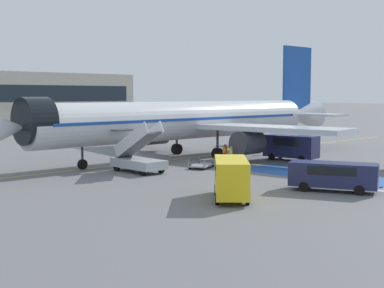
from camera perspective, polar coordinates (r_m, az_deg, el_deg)
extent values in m
plane|color=slate|center=(53.38, -0.04, -1.37)|extent=(600.00, 600.00, 0.00)
cube|color=gold|center=(52.25, -0.83, -1.51)|extent=(76.73, 1.37, 0.01)
cube|color=#2856A8|center=(42.66, 13.11, -3.20)|extent=(4.82, 12.73, 0.01)
cylinder|color=silver|center=(51.94, -0.83, 2.54)|extent=(32.79, 4.18, 3.68)
cone|color=silver|center=(41.85, -19.80, 1.55)|extent=(4.10, 3.67, 3.60)
cone|color=silver|center=(66.32, 11.50, 3.04)|extent=(5.57, 3.61, 3.53)
cylinder|color=black|center=(42.99, -16.45, 2.36)|extent=(2.26, 3.75, 3.71)
cube|color=#19479E|center=(51.93, -0.83, 2.75)|extent=(30.17, 4.21, 0.24)
cube|color=silver|center=(48.79, 8.14, 1.66)|extent=(6.25, 15.52, 0.44)
cylinder|color=#38383D|center=(48.63, 5.96, 0.12)|extent=(2.80, 2.17, 2.13)
cube|color=silver|center=(59.96, -3.75, 2.38)|extent=(6.69, 15.59, 0.44)
cylinder|color=#38383D|center=(58.21, -4.01, 0.99)|extent=(2.80, 2.17, 2.13)
cube|color=#19479E|center=(65.63, 11.15, 7.00)|extent=(5.15, 0.44, 7.25)
cube|color=silver|center=(63.20, 13.36, 3.06)|extent=(3.40, 5.93, 0.24)
cube|color=silver|center=(67.31, 8.39, 3.28)|extent=(3.40, 5.93, 0.24)
cylinder|color=#38383D|center=(45.18, -11.64, -0.31)|extent=(0.20, 0.20, 2.91)
cylinder|color=black|center=(45.34, -11.60, -2.14)|extent=(0.84, 0.29, 0.84)
cylinder|color=#38383D|center=(51.08, 2.74, 0.41)|extent=(0.24, 0.24, 2.60)
cylinder|color=black|center=(51.20, 2.73, -1.04)|extent=(1.11, 0.62, 1.10)
cylinder|color=#38383D|center=(55.32, -1.64, 0.79)|extent=(0.24, 0.24, 2.60)
cylinder|color=black|center=(55.43, -1.63, -0.55)|extent=(1.11, 0.62, 1.10)
cube|color=#ADB2BA|center=(43.05, -5.72, -2.07)|extent=(2.27, 4.83, 0.70)
cylinder|color=black|center=(43.89, -8.02, -2.42)|extent=(0.23, 0.70, 0.70)
cylinder|color=black|center=(44.98, -6.07, -2.21)|extent=(0.23, 0.70, 0.70)
cylinder|color=black|center=(41.21, -5.33, -2.89)|extent=(0.23, 0.70, 0.70)
cylinder|color=black|center=(42.37, -3.33, -2.65)|extent=(0.23, 0.70, 0.70)
cube|color=#4C4C51|center=(42.88, -5.74, -0.13)|extent=(1.49, 4.18, 2.37)
cube|color=#4C4C51|center=(44.62, -7.53, 1.49)|extent=(1.67, 1.13, 0.12)
cube|color=silver|center=(42.38, -6.57, 0.44)|extent=(0.13, 4.54, 3.06)
cube|color=silver|center=(43.31, -4.94, 0.56)|extent=(0.13, 4.54, 3.06)
cube|color=#38383D|center=(74.31, -9.74, 1.05)|extent=(9.78, 3.79, 0.60)
cube|color=silver|center=(71.24, -12.52, 1.22)|extent=(2.42, 2.64, 1.60)
cube|color=black|center=(70.55, -13.19, 1.43)|extent=(0.32, 1.99, 0.70)
cylinder|color=#B7BCC4|center=(74.50, -9.51, 2.17)|extent=(6.81, 3.14, 2.25)
cylinder|color=gold|center=(74.50, -9.51, 2.17)|extent=(0.66, 2.33, 2.30)
cylinder|color=black|center=(70.66, -11.63, 0.56)|extent=(0.99, 0.41, 0.96)
cylinder|color=black|center=(72.48, -12.85, 0.65)|extent=(0.99, 0.41, 0.96)
cylinder|color=black|center=(73.82, -8.81, 0.81)|extent=(0.99, 0.41, 0.96)
cylinder|color=black|center=(75.56, -10.04, 0.89)|extent=(0.99, 0.41, 0.96)
cylinder|color=black|center=(75.64, -7.35, 0.93)|extent=(0.99, 0.41, 0.96)
cylinder|color=black|center=(77.35, -8.58, 1.01)|extent=(0.99, 0.41, 0.96)
cube|color=#1E234C|center=(35.54, 14.83, -3.17)|extent=(3.96, 5.78, 1.53)
cube|color=black|center=(35.49, 14.84, -2.63)|extent=(2.97, 3.54, 0.55)
cylinder|color=black|center=(35.06, 11.86, -4.49)|extent=(0.44, 0.67, 0.64)
cylinder|color=black|center=(36.73, 12.32, -4.05)|extent=(0.44, 0.67, 0.64)
cylinder|color=black|center=(34.65, 17.43, -4.73)|extent=(0.44, 0.67, 0.64)
cylinder|color=black|center=(36.34, 17.64, -4.28)|extent=(0.44, 0.67, 0.64)
cube|color=yellow|center=(31.76, 4.19, -3.49)|extent=(4.89, 4.86, 2.09)
cube|color=black|center=(31.70, 4.20, -2.67)|extent=(3.30, 3.29, 0.75)
cylinder|color=black|center=(33.45, 2.58, -4.85)|extent=(0.60, 0.59, 0.64)
cylinder|color=black|center=(33.52, 5.52, -4.85)|extent=(0.60, 0.59, 0.64)
cylinder|color=black|center=(30.38, 2.70, -5.89)|extent=(0.60, 0.59, 0.64)
cylinder|color=black|center=(30.47, 5.94, -5.88)|extent=(0.60, 0.59, 0.64)
cube|color=#1E234C|center=(51.25, 10.52, -0.23)|extent=(2.59, 5.25, 2.04)
cube|color=black|center=(51.21, 10.53, 0.27)|extent=(2.31, 3.01, 0.74)
cylinder|color=black|center=(51.45, 12.49, -1.39)|extent=(0.29, 0.66, 0.64)
cylinder|color=black|center=(49.88, 11.62, -1.58)|extent=(0.29, 0.66, 0.64)
cylinder|color=black|center=(52.86, 9.44, -1.16)|extent=(0.29, 0.66, 0.64)
cylinder|color=black|center=(51.33, 8.50, -1.34)|extent=(0.29, 0.66, 0.64)
cube|color=gray|center=(45.13, 1.03, -2.27)|extent=(2.99, 2.44, 0.12)
cylinder|color=black|center=(46.32, 0.74, -2.15)|extent=(0.41, 0.26, 0.40)
cylinder|color=black|center=(45.89, 2.23, -2.22)|extent=(0.41, 0.26, 0.40)
cylinder|color=black|center=(44.40, -0.22, -2.47)|extent=(0.41, 0.26, 0.40)
cylinder|color=black|center=(43.95, 1.33, -2.55)|extent=(0.41, 0.26, 0.40)
cylinder|color=gray|center=(46.43, 0.75, -1.64)|extent=(0.05, 0.05, 0.55)
cylinder|color=gray|center=(45.97, 2.36, -1.71)|extent=(0.05, 0.05, 0.55)
cylinder|color=gray|center=(44.23, -0.36, -1.99)|extent=(0.05, 0.05, 0.55)
cylinder|color=gray|center=(43.73, 1.32, -2.07)|extent=(0.05, 0.05, 0.55)
cylinder|color=black|center=(57.56, 12.48, -0.56)|extent=(0.14, 0.14, 0.88)
cylinder|color=black|center=(57.39, 12.49, -0.58)|extent=(0.14, 0.14, 0.88)
cube|color=orange|center=(57.40, 12.50, 0.21)|extent=(0.47, 0.43, 0.70)
cube|color=silver|center=(57.40, 12.50, 0.21)|extent=(0.48, 0.44, 0.06)
sphere|color=beige|center=(57.37, 12.51, 0.68)|extent=(0.24, 0.24, 0.24)
cylinder|color=#191E38|center=(55.81, 8.12, -0.68)|extent=(0.14, 0.14, 0.86)
cylinder|color=#191E38|center=(55.97, 8.08, -0.66)|extent=(0.14, 0.14, 0.86)
cube|color=yellow|center=(55.81, 8.11, 0.11)|extent=(0.43, 0.47, 0.68)
cube|color=silver|center=(55.81, 8.11, 0.11)|extent=(0.44, 0.48, 0.06)
sphere|color=#9E704C|center=(55.77, 8.12, 0.58)|extent=(0.23, 0.23, 0.23)
cylinder|color=black|center=(49.21, 3.48, -1.47)|extent=(0.14, 0.14, 0.81)
cylinder|color=black|center=(49.07, 3.59, -1.49)|extent=(0.14, 0.14, 0.81)
cube|color=orange|center=(49.06, 3.54, -0.64)|extent=(0.31, 0.46, 0.64)
cube|color=silver|center=(49.06, 3.54, -0.64)|extent=(0.32, 0.47, 0.06)
sphere|color=brown|center=(49.02, 3.54, -0.14)|extent=(0.22, 0.22, 0.22)
cylinder|color=#2D2D33|center=(47.46, 4.18, -1.75)|extent=(0.14, 0.14, 0.78)
cylinder|color=#2D2D33|center=(47.63, 4.20, -1.72)|extent=(0.14, 0.14, 0.78)
cube|color=yellow|center=(47.46, 4.20, -0.90)|extent=(0.47, 0.43, 0.62)
cube|color=silver|center=(47.46, 4.20, -0.90)|extent=(0.48, 0.44, 0.06)
sphere|color=tan|center=(47.42, 4.20, -0.40)|extent=(0.21, 0.21, 0.21)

